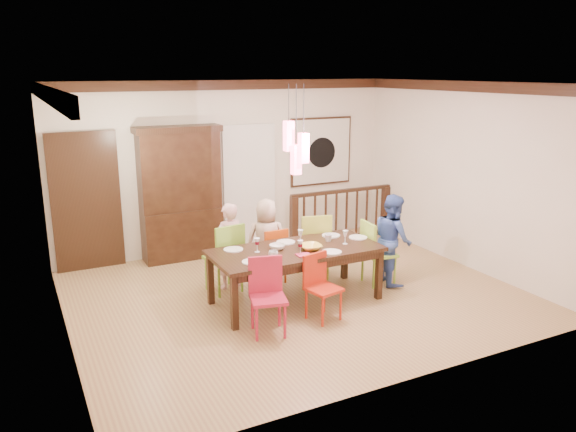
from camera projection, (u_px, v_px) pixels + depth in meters
name	position (u px, v px, depth m)	size (l,w,h in m)	color
floor	(296.00, 295.00, 7.89)	(6.00, 6.00, 0.00)	#A1764E
ceiling	(297.00, 83.00, 7.15)	(6.00, 6.00, 0.00)	white
wall_back	(230.00, 166.00, 9.68)	(6.00, 6.00, 0.00)	beige
wall_left	(57.00, 220.00, 6.22)	(5.00, 5.00, 0.00)	beige
wall_right	(465.00, 176.00, 8.82)	(5.00, 5.00, 0.00)	beige
crown_molding	(297.00, 90.00, 7.17)	(6.00, 5.00, 0.16)	black
panel_door	(86.00, 204.00, 8.70)	(1.04, 0.07, 2.24)	black
white_doorway	(249.00, 187.00, 9.91)	(0.97, 0.05, 2.22)	silver
painting	(321.00, 151.00, 10.39)	(1.25, 0.06, 1.25)	black
pendant_cluster	(296.00, 147.00, 7.15)	(0.27, 0.21, 1.14)	#FF4C6C
dining_table	(296.00, 254.00, 7.51)	(2.28, 1.04, 0.75)	black
chair_far_left	(223.00, 252.00, 7.90)	(0.52, 0.52, 1.01)	#7BB434
chair_far_mid	(271.00, 251.00, 8.28)	(0.39, 0.39, 0.83)	#C4450D
chair_far_right	(313.00, 240.00, 8.44)	(0.55, 0.55, 1.01)	#9EAB33
chair_near_left	(268.00, 293.00, 6.60)	(0.50, 0.50, 0.91)	#B61E38
chair_near_mid	(324.00, 284.00, 7.00)	(0.45, 0.45, 0.84)	red
chair_end_right	(379.00, 248.00, 8.19)	(0.48, 0.48, 0.95)	#90C33C
china_hutch	(180.00, 193.00, 9.18)	(1.39, 0.46, 2.20)	black
balustrade	(341.00, 214.00, 10.30)	(2.08, 0.12, 0.96)	black
person_far_left	(229.00, 246.00, 8.00)	(0.46, 0.30, 1.26)	beige
person_far_mid	(267.00, 240.00, 8.28)	(0.61, 0.40, 1.25)	#C3AA94
person_end_right	(393.00, 239.00, 8.20)	(0.65, 0.51, 1.34)	#3A57A3
serving_bowl	(310.00, 247.00, 7.44)	(0.29, 0.29, 0.07)	yellow
small_bowl	(277.00, 247.00, 7.46)	(0.21, 0.21, 0.07)	white
cup_left	(273.00, 254.00, 7.11)	(0.12, 0.12, 0.09)	silver
cup_right	(328.00, 238.00, 7.80)	(0.11, 0.11, 0.10)	silver
plate_far_left	(233.00, 249.00, 7.43)	(0.26, 0.26, 0.01)	white
plate_far_mid	(286.00, 242.00, 7.75)	(0.26, 0.26, 0.01)	white
plate_far_right	(331.00, 235.00, 8.07)	(0.26, 0.26, 0.01)	white
plate_near_left	(252.00, 262.00, 6.95)	(0.26, 0.26, 0.01)	white
plate_near_mid	(332.00, 252.00, 7.33)	(0.26, 0.26, 0.01)	white
plate_end_right	(358.00, 237.00, 7.97)	(0.26, 0.26, 0.01)	white
wine_glass_a	(257.00, 245.00, 7.33)	(0.08, 0.08, 0.19)	#590C19
wine_glass_b	(301.00, 237.00, 7.70)	(0.08, 0.08, 0.19)	silver
wine_glass_c	(300.00, 248.00, 7.23)	(0.08, 0.08, 0.19)	#590C19
wine_glass_d	(345.00, 237.00, 7.67)	(0.08, 0.08, 0.19)	silver
napkin	(303.00, 255.00, 7.22)	(0.18, 0.14, 0.01)	#D83359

